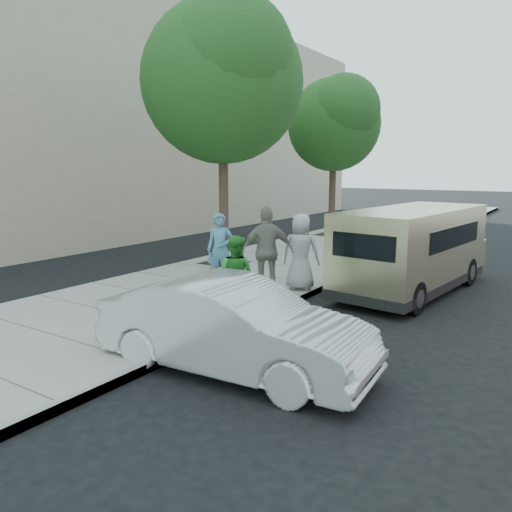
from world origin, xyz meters
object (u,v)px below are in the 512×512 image
object	(u,v)px
person_green_shirt	(235,276)
van	(414,248)
tree_near	(224,75)
parking_meter	(263,246)
person_officer	(220,249)
person_gray_shirt	(301,252)
sedan	(234,327)
tree_far	(335,120)
person_striped_polo	(267,251)

from	to	relation	value
person_green_shirt	van	bearing A→B (deg)	-127.41
van	tree_near	bearing A→B (deg)	-171.96
tree_near	parking_meter	world-z (taller)	tree_near
person_officer	parking_meter	bearing A→B (deg)	-40.79
van	person_green_shirt	distance (m)	4.92
tree_near	person_green_shirt	xyz separation A→B (m)	(3.45, -4.31, -4.60)
person_gray_shirt	sedan	bearing A→B (deg)	90.24
van	person_officer	world-z (taller)	van
person_green_shirt	tree_far	bearing A→B (deg)	-85.85
sedan	person_gray_shirt	xyz separation A→B (m)	(-1.31, 4.48, 0.36)
tree_far	person_green_shirt	bearing A→B (deg)	-73.83
van	person_striped_polo	bearing A→B (deg)	-126.85
person_officer	person_striped_polo	xyz separation A→B (m)	(1.44, -0.15, 0.11)
parking_meter	van	world-z (taller)	van
tree_far	person_striped_polo	world-z (taller)	tree_far
van	person_green_shirt	size ratio (longest dim) A/B	3.56
person_officer	person_gray_shirt	size ratio (longest dim) A/B	0.98
parking_meter	van	size ratio (longest dim) A/B	0.27
sedan	person_green_shirt	distance (m)	2.29
tree_near	person_officer	distance (m)	5.34
tree_far	tree_near	bearing A→B (deg)	-90.00
tree_far	person_green_shirt	distance (m)	13.02
sedan	person_officer	distance (m)	4.96
tree_far	parking_meter	world-z (taller)	tree_far
parking_meter	person_green_shirt	world-z (taller)	person_green_shirt
parking_meter	person_officer	distance (m)	1.40
person_officer	person_green_shirt	size ratio (longest dim) A/B	1.11
person_striped_polo	tree_far	bearing A→B (deg)	-112.37
van	person_gray_shirt	world-z (taller)	van
parking_meter	tree_near	bearing A→B (deg)	121.49
person_green_shirt	person_gray_shirt	xyz separation A→B (m)	(0.00, 2.63, 0.11)
person_officer	person_green_shirt	world-z (taller)	person_officer
parking_meter	person_striped_polo	xyz separation A→B (m)	(0.08, 0.07, -0.12)
person_striped_polo	tree_near	bearing A→B (deg)	-78.65
parking_meter	tree_far	bearing A→B (deg)	88.74
person_officer	tree_near	bearing A→B (deg)	92.68
person_green_shirt	parking_meter	bearing A→B (deg)	-86.57
person_striped_polo	sedan	bearing A→B (deg)	75.96
person_green_shirt	person_striped_polo	distance (m)	1.86
tree_near	tree_far	world-z (taller)	tree_near
sedan	person_officer	bearing A→B (deg)	35.63
person_green_shirt	person_striped_polo	xyz separation A→B (m)	(-0.40, 1.80, 0.20)
tree_far	person_gray_shirt	size ratio (longest dim) A/B	3.61
tree_near	parking_meter	bearing A→B (deg)	-40.96
parking_meter	person_gray_shirt	distance (m)	1.04
van	person_green_shirt	xyz separation A→B (m)	(-2.11, -4.45, -0.13)
person_green_shirt	person_striped_polo	size ratio (longest dim) A/B	0.80
van	person_officer	size ratio (longest dim) A/B	3.20
person_green_shirt	tree_near	bearing A→B (deg)	-63.34
person_officer	person_gray_shirt	bearing A→B (deg)	-11.54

